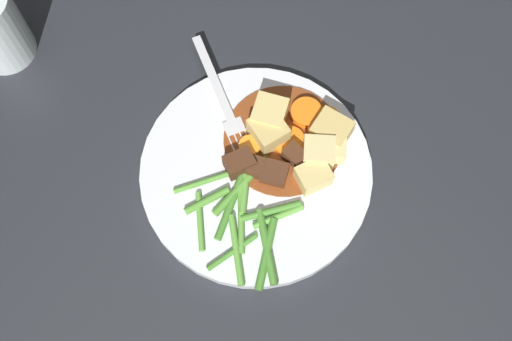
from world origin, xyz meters
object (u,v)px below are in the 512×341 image
potato_chunk_1 (270,116)px  meat_chunk_2 (253,170)px  potato_chunk_2 (319,153)px  fork (224,104)px  carrot_slice_1 (289,142)px  potato_chunk_0 (313,176)px  carrot_slice_3 (250,147)px  meat_chunk_0 (274,173)px  meat_chunk_1 (296,156)px  meat_chunk_3 (239,163)px  carrot_slice_2 (305,112)px  potato_chunk_5 (332,131)px  dinner_plate (256,173)px  potato_chunk_3 (331,148)px  potato_chunk_4 (268,131)px  carrot_slice_4 (318,129)px  carrot_slice_0 (327,119)px

potato_chunk_1 → meat_chunk_2: 0.06m
potato_chunk_2 → fork: (-0.02, 0.12, -0.01)m
carrot_slice_1 → meat_chunk_2: 0.05m
potato_chunk_0 → potato_chunk_1: (0.02, 0.08, 0.01)m
carrot_slice_3 → meat_chunk_0: meat_chunk_0 is taller
carrot_slice_1 → meat_chunk_1: meat_chunk_1 is taller
carrot_slice_3 → potato_chunk_0: potato_chunk_0 is taller
meat_chunk_2 → potato_chunk_0: bearing=-57.1°
carrot_slice_3 → meat_chunk_3: size_ratio=0.77×
fork → carrot_slice_2: bearing=-57.3°
potato_chunk_5 → dinner_plate: bearing=157.0°
potato_chunk_3 → potato_chunk_4: (-0.03, 0.06, 0.00)m
potato_chunk_0 → potato_chunk_3: size_ratio=1.15×
potato_chunk_3 → fork: 0.13m
carrot_slice_2 → meat_chunk_1: 0.06m
carrot_slice_3 → potato_chunk_1: bearing=6.3°
potato_chunk_0 → meat_chunk_0: (-0.02, 0.03, -0.00)m
carrot_slice_4 → potato_chunk_3: size_ratio=0.82×
carrot_slice_2 → carrot_slice_3: 0.07m
carrot_slice_1 → meat_chunk_3: size_ratio=1.14×
potato_chunk_2 → potato_chunk_5: bearing=10.7°
dinner_plate → meat_chunk_0: size_ratio=9.20×
potato_chunk_1 → carrot_slice_3: bearing=-173.7°
meat_chunk_3 → carrot_slice_4: bearing=-23.6°
carrot_slice_1 → meat_chunk_1: (-0.01, -0.02, 0.01)m
carrot_slice_4 → potato_chunk_5: (0.00, -0.01, 0.01)m
carrot_slice_0 → meat_chunk_1: size_ratio=1.08×
meat_chunk_0 → meat_chunk_1: size_ratio=1.08×
carrot_slice_2 → potato_chunk_0: potato_chunk_0 is taller
carrot_slice_3 → potato_chunk_1: (0.04, 0.00, 0.01)m
carrot_slice_2 → potato_chunk_0: bearing=-135.0°
carrot_slice_1 → potato_chunk_4: bearing=113.6°
carrot_slice_4 → dinner_plate: bearing=164.4°
carrot_slice_0 → potato_chunk_2: (-0.04, -0.02, 0.01)m
carrot_slice_4 → meat_chunk_2: 0.09m
dinner_plate → potato_chunk_0: size_ratio=7.40×
meat_chunk_3 → fork: (0.05, 0.06, -0.01)m
fork → potato_chunk_3: bearing=-76.1°
potato_chunk_1 → meat_chunk_2: bearing=-156.4°
dinner_plate → meat_chunk_1: meat_chunk_1 is taller
carrot_slice_1 → meat_chunk_0: 0.04m
carrot_slice_3 → fork: bearing=68.3°
carrot_slice_1 → meat_chunk_2: size_ratio=1.67×
carrot_slice_3 → fork: size_ratio=0.15×
carrot_slice_1 → potato_chunk_5: bearing=-38.5°
carrot_slice_1 → meat_chunk_0: bearing=-162.9°
carrot_slice_1 → potato_chunk_0: potato_chunk_0 is taller
potato_chunk_3 → fork: potato_chunk_3 is taller
potato_chunk_0 → potato_chunk_3: bearing=7.8°
potato_chunk_2 → potato_chunk_5: 0.03m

